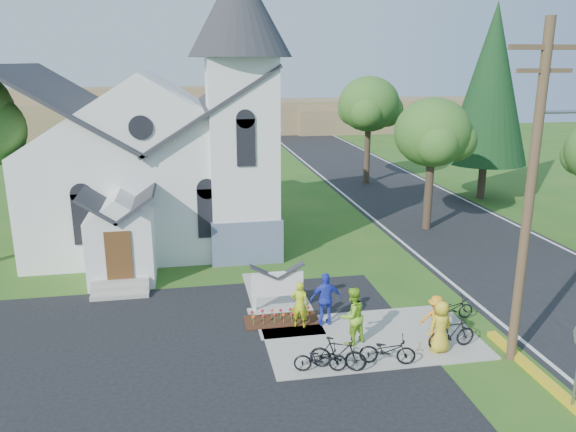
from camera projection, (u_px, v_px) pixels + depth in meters
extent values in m
plane|color=#275A19|center=(331.00, 350.00, 17.76)|extent=(120.00, 120.00, 0.00)
cube|color=black|center=(91.00, 412.00, 14.64)|extent=(20.00, 16.00, 0.02)
cube|color=black|center=(429.00, 213.00, 33.73)|extent=(8.00, 90.00, 0.02)
cube|color=gray|center=(371.00, 338.00, 18.49)|extent=(7.00, 4.00, 0.05)
cube|color=white|center=(152.00, 191.00, 28.36)|extent=(11.00, 9.00, 5.00)
cube|color=slate|center=(244.00, 234.00, 26.39)|extent=(3.20, 3.20, 2.00)
cube|color=white|center=(243.00, 160.00, 25.45)|extent=(3.00, 3.00, 9.00)
cone|color=#28282D|center=(239.00, 8.00, 23.71)|extent=(4.50, 4.50, 4.00)
cube|color=white|center=(122.00, 248.00, 23.08)|extent=(2.60, 2.40, 2.80)
cube|color=#583619|center=(119.00, 256.00, 21.89)|extent=(1.00, 0.10, 2.00)
cube|color=gray|center=(277.00, 309.00, 20.57)|extent=(2.20, 0.40, 0.10)
cube|color=white|center=(254.00, 299.00, 20.29)|extent=(0.12, 0.12, 1.00)
cube|color=white|center=(300.00, 295.00, 20.59)|extent=(0.12, 0.12, 1.00)
cube|color=white|center=(277.00, 284.00, 20.30)|extent=(1.90, 0.14, 0.90)
cube|color=#331B0E|center=(282.00, 321.00, 19.72)|extent=(2.60, 1.10, 0.07)
cylinder|color=#483224|center=(529.00, 201.00, 15.93)|extent=(0.28, 0.28, 10.00)
cube|color=#483224|center=(547.00, 47.00, 14.81)|extent=(2.20, 0.14, 0.14)
cube|color=#483224|center=(545.00, 71.00, 14.97)|extent=(1.60, 0.12, 0.12)
cylinder|color=gray|center=(576.00, 112.00, 15.46)|extent=(2.20, 0.10, 0.10)
cylinder|color=#37281E|center=(429.00, 193.00, 30.08)|extent=(0.44, 0.44, 4.05)
ellipsoid|color=#365D20|center=(433.00, 132.00, 29.22)|extent=(4.00, 4.00, 3.60)
cylinder|color=#37281E|center=(367.00, 153.00, 41.48)|extent=(0.44, 0.44, 4.50)
ellipsoid|color=#365D20|center=(369.00, 104.00, 40.52)|extent=(4.40, 4.40, 3.96)
cylinder|color=#37281E|center=(482.00, 180.00, 37.13)|extent=(0.50, 0.50, 2.40)
cone|color=black|center=(491.00, 84.00, 35.47)|extent=(5.20, 5.20, 10.00)
cube|color=olive|center=(265.00, 116.00, 71.34)|extent=(60.00, 8.00, 4.00)
cube|color=olive|center=(136.00, 111.00, 70.21)|extent=(30.00, 6.00, 5.60)
cube|color=olive|center=(390.00, 120.00, 72.38)|extent=(25.00, 6.00, 3.00)
imported|color=#B2C517|center=(300.00, 304.00, 19.04)|extent=(0.71, 0.60, 1.65)
imported|color=black|center=(320.00, 358.00, 16.39)|extent=(1.63, 0.80, 0.82)
imported|color=#83C625|center=(352.00, 316.00, 17.89)|extent=(1.14, 1.04, 1.91)
imported|color=black|center=(338.00, 354.00, 16.46)|extent=(1.74, 1.11, 1.01)
imported|color=#2739C5|center=(326.00, 299.00, 19.17)|extent=(1.11, 0.48, 1.88)
imported|color=black|center=(387.00, 350.00, 16.79)|extent=(1.78, 1.00, 0.88)
imported|color=orange|center=(436.00, 318.00, 18.13)|extent=(1.13, 0.87, 1.54)
imported|color=black|center=(452.00, 334.00, 17.71)|extent=(1.67, 0.61, 0.98)
imported|color=gold|center=(441.00, 326.00, 17.41)|extent=(0.93, 0.72, 1.69)
imported|color=black|center=(452.00, 308.00, 19.67)|extent=(1.62, 0.64, 0.84)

